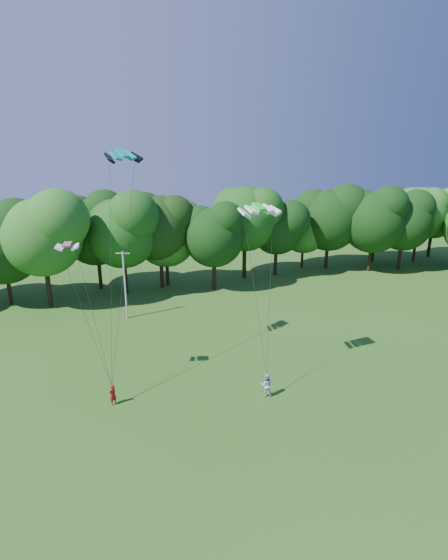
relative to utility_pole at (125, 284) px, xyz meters
name	(u,v)px	position (x,y,z in m)	size (l,w,h in m)	color
ground	(274,497)	(4.37, -27.34, -3.77)	(160.00, 160.00, 0.00)	#265617
utility_pole	(125,284)	(0.00, 0.00, 0.00)	(1.39, 0.58, 7.29)	#B1AFA8
kite_flyer_left	(113,394)	(-2.92, -15.80, -2.98)	(0.58, 0.38, 1.59)	maroon
kite_flyer_right	(266,385)	(7.95, -18.34, -2.86)	(0.88, 0.69, 1.81)	#B1CBF5
kite_teal	(122,153)	(-0.40, -9.65, 13.41)	(2.96, 2.20, 0.68)	#04908E
kite_green	(259,207)	(8.37, -15.18, 9.77)	(3.09, 1.63, 0.50)	#20DA2A
kite_pink	(67,244)	(-4.90, -13.00, 7.55)	(1.71, 1.08, 0.25)	#CA3880
tree_back_center	(159,225)	(5.53, 8.86, 4.35)	(8.94, 8.94, 13.00)	#312213
tree_back_east	(377,212)	(38.71, 10.30, 3.92)	(8.48, 8.48, 12.33)	#321B14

